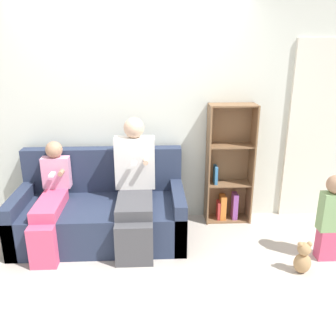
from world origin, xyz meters
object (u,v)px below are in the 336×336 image
(adult_seated, at_px, (135,182))
(toddler_standing, at_px, (331,216))
(couch, at_px, (102,212))
(bookshelf, at_px, (228,171))
(teddy_bear, at_px, (303,258))
(child_seated, at_px, (51,199))

(adult_seated, height_order, toddler_standing, adult_seated)
(couch, height_order, bookshelf, bookshelf)
(couch, xyz_separation_m, toddler_standing, (2.25, -0.56, 0.18))
(adult_seated, bearing_deg, couch, 167.34)
(teddy_bear, bearing_deg, couch, 157.99)
(couch, height_order, child_seated, child_seated)
(couch, height_order, adult_seated, adult_seated)
(couch, relative_size, bookshelf, 1.27)
(child_seated, distance_m, teddy_bear, 2.51)
(child_seated, xyz_separation_m, toddler_standing, (2.73, -0.40, -0.06))
(couch, bearing_deg, toddler_standing, -13.88)
(couch, xyz_separation_m, bookshelf, (1.44, 0.35, 0.32))
(toddler_standing, bearing_deg, bookshelf, 131.79)
(adult_seated, height_order, child_seated, adult_seated)
(child_seated, bearing_deg, toddler_standing, -8.40)
(couch, distance_m, toddler_standing, 2.32)
(toddler_standing, bearing_deg, teddy_bear, -145.72)
(teddy_bear, bearing_deg, child_seated, 165.43)
(couch, distance_m, child_seated, 0.56)
(couch, distance_m, bookshelf, 1.52)
(bookshelf, bearing_deg, couch, -166.50)
(adult_seated, relative_size, teddy_bear, 4.02)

